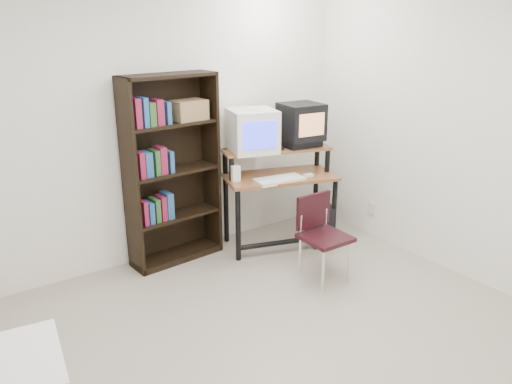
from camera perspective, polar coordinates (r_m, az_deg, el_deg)
floor at (r=3.57m, az=4.19°, el=-18.52°), size 4.00×4.00×0.01m
back_wall at (r=4.64m, az=-11.27°, el=7.82°), size 4.00×0.01×2.60m
right_wall at (r=4.48m, az=25.03°, el=6.03°), size 0.01×4.00×2.60m
computer_desk at (r=4.93m, az=2.67°, el=1.28°), size 1.18×0.83×0.98m
crt_monitor at (r=4.81m, az=-0.43°, el=7.01°), size 0.53×0.53×0.41m
vcr at (r=5.03m, az=5.14°, el=5.56°), size 0.39×0.30×0.08m
crt_tv at (r=4.99m, az=5.17°, el=8.02°), size 0.42×0.41×0.36m
cd_spindle at (r=4.89m, az=2.56°, el=5.06°), size 0.14×0.14×0.05m
keyboard at (r=4.74m, az=2.69°, el=1.38°), size 0.49×0.27×0.03m
mousepad at (r=4.90m, az=6.04°, el=1.72°), size 0.27×0.25×0.01m
mouse at (r=4.88m, az=5.95°, el=1.86°), size 0.10×0.07×0.03m
desk_speaker at (r=4.70m, az=-2.40°, el=2.08°), size 0.09×0.09×0.17m
pc_tower at (r=5.19m, az=7.23°, el=-3.36°), size 0.38×0.49×0.42m
school_chair at (r=4.36m, az=7.42°, el=-4.24°), size 0.38×0.38×0.75m
bookshelf at (r=4.62m, az=-9.71°, el=2.71°), size 0.89×0.36×1.74m
wall_outlet at (r=5.39m, az=13.07°, el=-1.83°), size 0.02×0.08×0.12m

